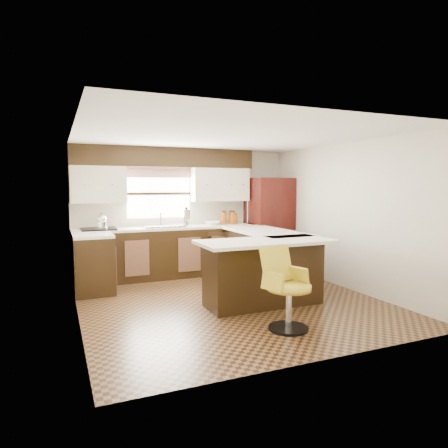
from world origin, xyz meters
name	(u,v)px	position (x,y,z in m)	size (l,w,h in m)	color
floor	(229,301)	(0.00, 0.00, 0.00)	(4.40, 4.40, 0.00)	#49301A
ceiling	(230,136)	(0.00, 0.00, 2.40)	(4.40, 4.40, 0.00)	silver
wall_back	(184,211)	(0.00, 2.20, 1.20)	(4.40, 4.40, 0.00)	beige
wall_front	(324,238)	(0.00, -2.20, 1.20)	(4.40, 4.40, 0.00)	beige
wall_left	(76,226)	(-2.10, 0.00, 1.20)	(4.40, 4.40, 0.00)	beige
wall_right	(346,216)	(2.10, 0.00, 1.20)	(4.40, 4.40, 0.00)	beige
base_cab_back	(166,253)	(-0.45, 1.90, 0.45)	(3.30, 0.60, 0.90)	black
base_cab_left	(94,265)	(-1.80, 1.25, 0.45)	(0.60, 0.70, 0.90)	black
counter_back	(166,228)	(-0.45, 1.90, 0.92)	(3.30, 0.60, 0.04)	silver
counter_left	(93,235)	(-1.80, 1.25, 0.92)	(0.60, 0.70, 0.04)	silver
soffit	(166,158)	(-0.40, 2.03, 2.22)	(3.40, 0.35, 0.36)	black
upper_cab_left	(98,185)	(-1.62, 2.03, 1.72)	(0.94, 0.35, 0.64)	beige
upper_cab_right	(220,185)	(0.68, 2.03, 1.72)	(1.14, 0.35, 0.64)	beige
window_pane	(159,194)	(-0.50, 2.18, 1.55)	(1.20, 0.02, 0.90)	white
valance	(159,173)	(-0.50, 2.14, 1.94)	(1.30, 0.06, 0.18)	#D19B93
sink	(164,226)	(-0.50, 1.88, 0.96)	(0.75, 0.45, 0.03)	#B2B2B7
dishwasher	(222,253)	(0.55, 1.61, 0.43)	(0.58, 0.03, 0.78)	black
cooktop	(98,229)	(-1.65, 1.88, 0.96)	(0.58, 0.50, 0.03)	black
peninsula_long	(263,259)	(0.90, 0.62, 0.45)	(0.60, 1.95, 0.90)	black
peninsula_return	(264,274)	(0.38, -0.35, 0.45)	(1.65, 0.60, 0.90)	black
counter_pen_long	(266,232)	(0.95, 0.62, 0.92)	(0.84, 1.95, 0.04)	silver
counter_pen_return	(266,242)	(0.35, -0.44, 0.92)	(1.89, 0.84, 0.04)	silver
refrigerator	(269,224)	(1.68, 1.83, 0.93)	(0.80, 0.76, 1.86)	#340C08
bar_chair	(289,289)	(0.17, -1.35, 0.49)	(0.52, 0.52, 0.97)	gold
kettle	(102,221)	(-1.59, 1.88, 1.10)	(0.19, 0.19, 0.26)	silver
percolator	(186,217)	(-0.05, 1.90, 1.10)	(0.14, 0.14, 0.32)	silver
mixing_bowl	(212,223)	(0.47, 1.90, 0.98)	(0.28, 0.28, 0.07)	white
canister_large	(224,218)	(0.72, 1.92, 1.06)	(0.12, 0.12, 0.23)	#89420E
canister_med	(232,218)	(0.90, 1.92, 1.06)	(0.14, 0.14, 0.23)	#89420E
canister_small	(234,219)	(0.95, 1.92, 1.04)	(0.12, 0.12, 0.18)	#89420E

